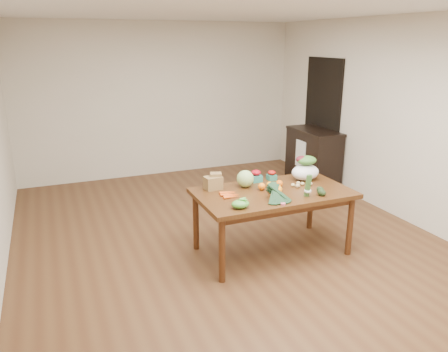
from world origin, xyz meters
name	(u,v)px	position (x,y,z in m)	size (l,w,h in m)	color
floor	(224,236)	(0.00, 0.00, 0.00)	(6.00, 6.00, 0.00)	brown
ceiling	(224,9)	(0.00, 0.00, 2.70)	(5.00, 6.00, 0.02)	white
room_walls	(224,131)	(0.00, 0.00, 1.35)	(5.02, 6.02, 2.70)	silver
dining_table	(272,222)	(0.36, -0.59, 0.38)	(1.74, 0.96, 0.75)	#4A2B11
doorway_dark	(322,120)	(2.48, 1.60, 1.05)	(0.02, 1.00, 2.10)	black
cabinet	(313,157)	(2.22, 1.41, 0.47)	(0.52, 1.02, 0.94)	black
dish_towel	(300,154)	(1.96, 1.40, 0.55)	(0.02, 0.28, 0.45)	white
paper_bag	(213,182)	(-0.25, -0.27, 0.84)	(0.26, 0.21, 0.18)	olive
cabbage	(245,179)	(0.13, -0.33, 0.85)	(0.20, 0.20, 0.20)	#AFD379
strawberry_basket_a	(256,177)	(0.33, -0.20, 0.81)	(0.12, 0.12, 0.11)	red
strawberry_basket_b	(272,176)	(0.53, -0.22, 0.80)	(0.10, 0.10, 0.09)	red
orange_a	(262,186)	(0.25, -0.51, 0.79)	(0.08, 0.08, 0.08)	#FF5B0F
orange_b	(269,185)	(0.37, -0.47, 0.79)	(0.07, 0.07, 0.07)	orange
orange_c	(279,184)	(0.49, -0.49, 0.79)	(0.08, 0.08, 0.08)	#F2560E
mandarin_cluster	(275,188)	(0.36, -0.62, 0.80)	(0.18, 0.18, 0.10)	orange
carrots	(230,194)	(-0.15, -0.54, 0.76)	(0.22, 0.22, 0.03)	orange
snap_pea_bag	(240,204)	(-0.20, -0.92, 0.79)	(0.19, 0.14, 0.09)	green
kale_bunch	(279,194)	(0.24, -0.91, 0.83)	(0.32, 0.40, 0.16)	black
asparagus_bundle	(308,186)	(0.61, -0.89, 0.88)	(0.08, 0.08, 0.25)	#477F3A
potato_a	(293,185)	(0.64, -0.54, 0.77)	(0.05, 0.04, 0.04)	tan
potato_b	(298,186)	(0.67, -0.59, 0.77)	(0.06, 0.05, 0.05)	tan
potato_c	(303,184)	(0.77, -0.54, 0.77)	(0.05, 0.04, 0.04)	tan
potato_d	(298,183)	(0.73, -0.51, 0.77)	(0.05, 0.05, 0.04)	tan
potato_e	(310,184)	(0.85, -0.58, 0.77)	(0.05, 0.05, 0.04)	#D4B37A
avocado_a	(322,193)	(0.77, -0.92, 0.79)	(0.07, 0.11, 0.07)	black
avocado_b	(320,189)	(0.82, -0.82, 0.78)	(0.06, 0.09, 0.06)	black
salad_bag	(305,169)	(0.91, -0.37, 0.88)	(0.35, 0.26, 0.27)	white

